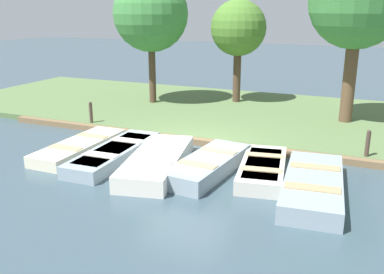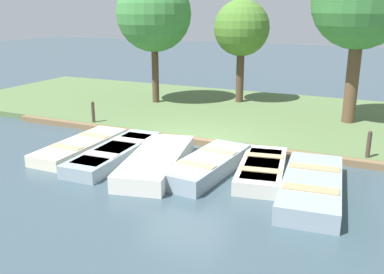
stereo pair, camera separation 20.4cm
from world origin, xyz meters
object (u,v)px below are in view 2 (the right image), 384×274
object	(u,v)px
rowboat_2	(157,161)
rowboat_3	(208,165)
mooring_post_far	(368,147)
rowboat_0	(81,146)
park_tree_left	(241,29)
rowboat_5	(312,186)
rowboat_1	(115,153)
park_tree_far_left	(154,14)
mooring_post_near	(93,114)
rowboat_4	(262,169)
park_tree_center	(361,2)

from	to	relation	value
rowboat_2	rowboat_3	bearing A→B (deg)	90.12
mooring_post_far	rowboat_3	bearing A→B (deg)	-57.20
rowboat_0	park_tree_left	world-z (taller)	park_tree_left
rowboat_3	rowboat_5	bearing A→B (deg)	89.68
rowboat_1	park_tree_far_left	bearing A→B (deg)	-162.91
rowboat_1	mooring_post_near	distance (m)	3.51
rowboat_3	park_tree_far_left	xyz separation A→B (m)	(-6.16, -4.90, 3.54)
rowboat_4	rowboat_3	bearing A→B (deg)	-83.77
rowboat_2	rowboat_0	bearing A→B (deg)	-109.42
rowboat_3	park_tree_far_left	world-z (taller)	park_tree_far_left
mooring_post_near	mooring_post_far	world-z (taller)	same
mooring_post_near	park_tree_left	distance (m)	6.95
rowboat_4	park_tree_far_left	size ratio (longest dim) A/B	0.55
rowboat_0	rowboat_4	bearing A→B (deg)	93.32
rowboat_5	park_tree_far_left	bearing A→B (deg)	-136.27
rowboat_0	rowboat_4	size ratio (longest dim) A/B	1.13
mooring_post_near	park_tree_far_left	world-z (taller)	park_tree_far_left
rowboat_1	park_tree_center	bearing A→B (deg)	135.72
rowboat_0	rowboat_3	bearing A→B (deg)	89.22
rowboat_1	mooring_post_near	size ratio (longest dim) A/B	3.91
rowboat_1	rowboat_2	size ratio (longest dim) A/B	1.00
mooring_post_near	park_tree_left	size ratio (longest dim) A/B	0.21
rowboat_2	rowboat_3	size ratio (longest dim) A/B	1.16
rowboat_5	park_tree_far_left	distance (m)	10.50
rowboat_3	mooring_post_near	xyz separation A→B (m)	(-2.33, -5.24, 0.25)
rowboat_1	rowboat_5	xyz separation A→B (m)	(0.19, 5.33, 0.03)
rowboat_4	rowboat_5	size ratio (longest dim) A/B	0.83
rowboat_3	mooring_post_near	bearing A→B (deg)	-108.35
mooring_post_far	park_tree_far_left	bearing A→B (deg)	-114.20
rowboat_2	park_tree_left	bearing A→B (deg)	170.50
park_tree_center	rowboat_1	bearing A→B (deg)	-42.12
rowboat_3	park_tree_left	size ratio (longest dim) A/B	0.72
rowboat_0	rowboat_5	bearing A→B (deg)	87.04
mooring_post_near	park_tree_far_left	xyz separation A→B (m)	(-3.83, 0.35, 3.28)
mooring_post_near	rowboat_0	bearing A→B (deg)	28.88
rowboat_3	rowboat_4	distance (m)	1.35
park_tree_far_left	rowboat_4	bearing A→B (deg)	46.95
rowboat_5	mooring_post_far	world-z (taller)	mooring_post_far
rowboat_1	mooring_post_far	size ratio (longest dim) A/B	3.91
rowboat_0	park_tree_center	size ratio (longest dim) A/B	0.56
park_tree_far_left	park_tree_center	world-z (taller)	park_tree_center
rowboat_2	park_tree_center	bearing A→B (deg)	134.49
rowboat_1	mooring_post_near	bearing A→B (deg)	-135.89
rowboat_4	mooring_post_far	bearing A→B (deg)	120.74
mooring_post_near	park_tree_far_left	distance (m)	5.05
park_tree_far_left	park_tree_left	size ratio (longest dim) A/B	1.21
mooring_post_far	rowboat_1	bearing A→B (deg)	-69.14
rowboat_3	mooring_post_near	size ratio (longest dim) A/B	3.37
park_tree_left	park_tree_far_left	bearing A→B (deg)	-64.58
rowboat_0	rowboat_4	distance (m)	5.29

